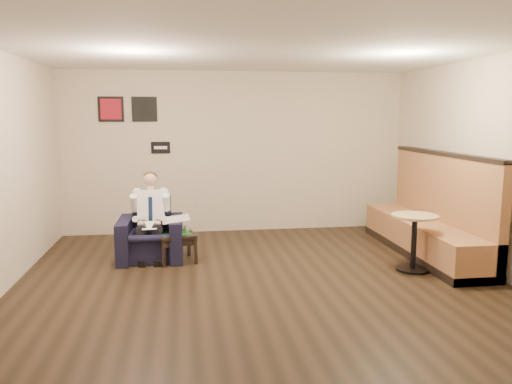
{
  "coord_description": "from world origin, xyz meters",
  "views": [
    {
      "loc": [
        -0.92,
        -5.73,
        2.03
      ],
      "look_at": [
        0.1,
        1.2,
        0.97
      ],
      "focal_mm": 35.0,
      "sensor_mm": 36.0,
      "label": 1
    }
  ],
  "objects": [
    {
      "name": "smartphone",
      "position": [
        -1.02,
        1.34,
        0.41
      ],
      "size": [
        0.13,
        0.07,
        0.01
      ],
      "primitive_type": "cube",
      "rotation": [
        0.0,
        0.0,
        0.03
      ],
      "color": "black",
      "rests_on": "side_table"
    },
    {
      "name": "art_print_left",
      "position": [
        -2.1,
        2.98,
        2.15
      ],
      "size": [
        0.42,
        0.03,
        0.42
      ],
      "primitive_type": "cube",
      "color": "maroon",
      "rests_on": "wall_back"
    },
    {
      "name": "art_print_right",
      "position": [
        -1.55,
        2.98,
        2.15
      ],
      "size": [
        0.42,
        0.03,
        0.42
      ],
      "primitive_type": "cube",
      "color": "black",
      "rests_on": "wall_back"
    },
    {
      "name": "ground",
      "position": [
        0.0,
        0.0,
        0.0
      ],
      "size": [
        6.0,
        6.0,
        0.0
      ],
      "primitive_type": "plane",
      "color": "black",
      "rests_on": "ground"
    },
    {
      "name": "armchair",
      "position": [
        -1.4,
        1.38,
        0.43
      ],
      "size": [
        0.9,
        0.9,
        0.87
      ],
      "primitive_type": "cube",
      "rotation": [
        0.0,
        0.0,
        -0.01
      ],
      "color": "black",
      "rests_on": "ground"
    },
    {
      "name": "seated_man",
      "position": [
        -1.4,
        1.27,
        0.59
      ],
      "size": [
        0.57,
        0.85,
        1.19
      ],
      "primitive_type": null,
      "rotation": [
        0.0,
        0.0,
        -0.01
      ],
      "color": "white",
      "rests_on": "armchair"
    },
    {
      "name": "lap_papers",
      "position": [
        -1.4,
        1.17,
        0.53
      ],
      "size": [
        0.22,
        0.3,
        0.01
      ],
      "primitive_type": "cube",
      "rotation": [
        0.0,
        0.0,
        0.06
      ],
      "color": "white",
      "rests_on": "seated_man"
    },
    {
      "name": "green_folder",
      "position": [
        -1.06,
        1.16,
        0.41
      ],
      "size": [
        0.48,
        0.41,
        0.01
      ],
      "primitive_type": "cube",
      "rotation": [
        0.0,
        0.0,
        0.34
      ],
      "color": "green",
      "rests_on": "side_table"
    },
    {
      "name": "side_table",
      "position": [
        -1.04,
        1.19,
        0.2
      ],
      "size": [
        0.58,
        0.58,
        0.4
      ],
      "primitive_type": "cube",
      "rotation": [
        0.0,
        0.0,
        0.2
      ],
      "color": "black",
      "rests_on": "ground"
    },
    {
      "name": "wall_right",
      "position": [
        3.0,
        0.0,
        1.4
      ],
      "size": [
        0.02,
        6.0,
        2.8
      ],
      "primitive_type": "cube",
      "color": "beige",
      "rests_on": "ground"
    },
    {
      "name": "newspaper",
      "position": [
        -1.04,
        1.28,
        0.59
      ],
      "size": [
        0.4,
        0.49,
        0.01
      ],
      "primitive_type": "cube",
      "rotation": [
        0.0,
        0.0,
        0.04
      ],
      "color": "silver",
      "rests_on": "armchair"
    },
    {
      "name": "ceiling",
      "position": [
        0.0,
        0.0,
        2.8
      ],
      "size": [
        6.0,
        6.0,
        0.02
      ],
      "primitive_type": "cube",
      "color": "white",
      "rests_on": "wall_back"
    },
    {
      "name": "coffee_mug",
      "position": [
        -0.9,
        1.33,
        0.45
      ],
      "size": [
        0.09,
        0.09,
        0.09
      ],
      "primitive_type": "cylinder",
      "rotation": [
        0.0,
        0.0,
        0.2
      ],
      "color": "white",
      "rests_on": "side_table"
    },
    {
      "name": "wall_front",
      "position": [
        0.0,
        -3.0,
        1.4
      ],
      "size": [
        6.0,
        0.02,
        2.8
      ],
      "primitive_type": "cube",
      "color": "beige",
      "rests_on": "ground"
    },
    {
      "name": "seating_sign",
      "position": [
        -1.3,
        2.98,
        1.5
      ],
      "size": [
        0.32,
        0.02,
        0.2
      ],
      "primitive_type": "cube",
      "color": "black",
      "rests_on": "wall_back"
    },
    {
      "name": "banquette",
      "position": [
        2.59,
        1.04,
        0.75
      ],
      "size": [
        0.7,
        2.92,
        1.49
      ],
      "primitive_type": "cube",
      "color": "#9D653D",
      "rests_on": "ground"
    },
    {
      "name": "wall_back",
      "position": [
        0.0,
        3.0,
        1.4
      ],
      "size": [
        6.0,
        0.02,
        2.8
      ],
      "primitive_type": "cube",
      "color": "beige",
      "rests_on": "ground"
    },
    {
      "name": "cafe_table",
      "position": [
        2.08,
        0.32,
        0.38
      ],
      "size": [
        0.8,
        0.8,
        0.75
      ],
      "primitive_type": "cylinder",
      "rotation": [
        0.0,
        0.0,
        -0.42
      ],
      "color": "tan",
      "rests_on": "ground"
    }
  ]
}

